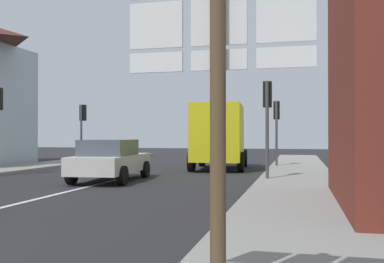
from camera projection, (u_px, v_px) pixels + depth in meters
The scene contains 9 objects.
ground_plane at pixel (111, 181), 15.50m from camera, with size 80.00×80.00×0.00m, color #232326.
sidewalk_right at pixel (298, 192), 12.05m from camera, with size 2.65×44.00×0.14m, color gray.
lane_centre_stripe at pixel (48, 196), 11.61m from camera, with size 0.16×12.00×0.01m, color silver.
sedan_far at pixel (111, 160), 15.61m from camera, with size 2.20×4.31×1.47m.
delivery_truck at pixel (219, 135), 21.01m from camera, with size 2.79×5.14×3.05m.
route_sign_post at pixel (218, 91), 3.84m from camera, with size 1.66×0.14×3.20m.
traffic_light_far_left at pixel (83, 120), 24.77m from camera, with size 0.30×0.49×3.35m.
traffic_light_near_right at pixel (267, 107), 15.31m from camera, with size 0.30×0.49×3.50m.
traffic_light_far_right at pixel (277, 119), 21.79m from camera, with size 0.30×0.49×3.32m.
Camera 1 is at (6.44, -4.41, 1.61)m, focal length 41.16 mm.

